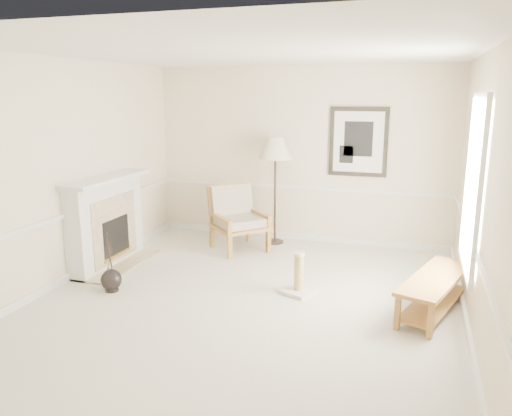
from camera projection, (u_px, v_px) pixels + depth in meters
The scene contains 8 objects.
ground at pixel (247, 300), 6.08m from camera, with size 5.50×5.50×0.00m, color silver.
room at pixel (260, 146), 5.69m from camera, with size 5.04×5.54×2.92m.
fireplace at pixel (107, 222), 7.19m from camera, with size 0.64×1.64×1.31m.
floor_vase at pixel (111, 280), 6.32m from camera, with size 0.27×0.27×0.79m.
armchair at pixel (236, 215), 8.01m from camera, with size 1.12×1.12×1.02m.
floor_lamp at pixel (275, 151), 8.05m from camera, with size 0.68×0.68×1.77m.
bench at pixel (435, 288), 5.69m from camera, with size 0.90×1.58×0.43m.
scratching_post at pixel (299, 280), 6.26m from camera, with size 0.49×0.49×0.53m.
Camera 1 is at (1.85, -5.36, 2.46)m, focal length 35.00 mm.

